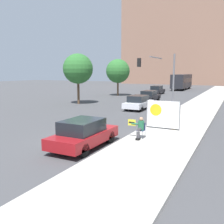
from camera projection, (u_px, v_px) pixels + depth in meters
ground_plane at (85, 142)px, 13.66m from camera, size 160.00×160.00×0.00m
sidewalk_curb at (197, 109)px, 25.22m from camera, size 3.96×90.00×0.13m
building_backdrop_far at (208, 38)px, 74.83m from camera, size 52.00×12.00×27.57m
seated_protester at (140, 127)px, 13.84m from camera, size 0.96×0.77×1.20m
jogger_on_sidewalk at (174, 116)px, 15.91m from camera, size 0.34×0.34×1.72m
protest_banner at (163, 114)px, 16.05m from camera, size 2.20×0.06×1.84m
traffic_light_pole at (159, 72)px, 23.28m from camera, size 3.64×3.41×5.29m
parked_car_curbside at (84, 134)px, 12.57m from camera, size 1.85×4.16×1.45m
car_on_road_nearest at (139, 102)px, 25.54m from camera, size 1.81×4.47×1.44m
car_on_road_midblock at (149, 96)px, 32.48m from camera, size 1.76×4.49×1.42m
car_on_road_distant at (157, 90)px, 42.98m from camera, size 1.78×4.41×1.46m
city_bus_on_road at (182, 81)px, 54.00m from camera, size 2.60×10.11×3.28m
street_tree_near_curb at (78, 69)px, 29.38m from camera, size 3.54×3.54×5.95m
street_tree_midblock at (118, 71)px, 39.82m from camera, size 3.80×3.80×5.84m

